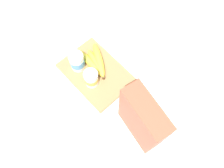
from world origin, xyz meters
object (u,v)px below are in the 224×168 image
yogurt_cup_front (91,78)px  yogurt_cup_back (77,62)px  cutting_board (96,73)px  cereal_box (142,120)px  banana_bunch (95,62)px

yogurt_cup_front → yogurt_cup_back: 0.11m
cutting_board → yogurt_cup_front: bearing=120.7°
cereal_box → yogurt_cup_front: 0.30m
yogurt_cup_back → cereal_box: bearing=-179.8°
cereal_box → banana_bunch: cereal_box is taller
cutting_board → banana_bunch: (0.03, -0.03, 0.03)m
cutting_board → cereal_box: size_ratio=1.14×
cutting_board → banana_bunch: bearing=-39.3°
banana_bunch → yogurt_cup_front: bearing=129.8°
cutting_board → cereal_box: (-0.32, 0.04, 0.13)m
banana_bunch → yogurt_cup_back: bearing=57.8°
yogurt_cup_front → banana_bunch: yogurt_cup_front is taller
yogurt_cup_back → cutting_board: bearing=-153.0°
cereal_box → cutting_board: bearing=-176.5°
cereal_box → yogurt_cup_front: bearing=-168.0°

